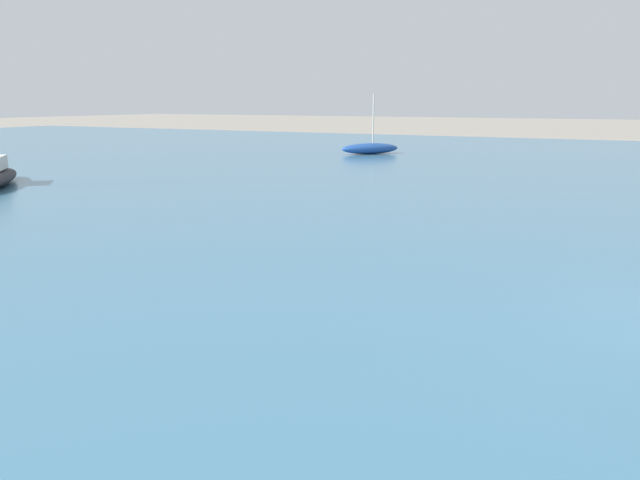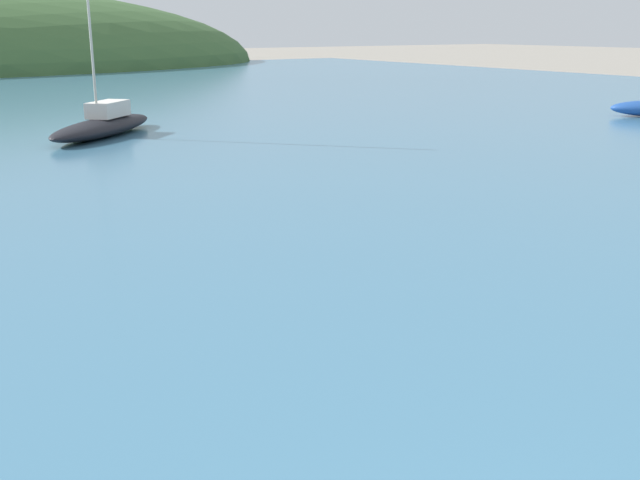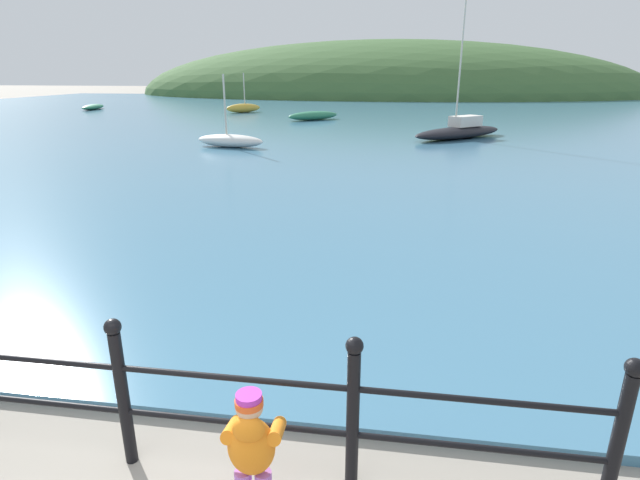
# 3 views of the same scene
# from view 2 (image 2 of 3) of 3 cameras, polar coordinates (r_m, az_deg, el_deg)

# --- Properties ---
(boat_green_fishing) EXTENTS (4.57, 4.46, 6.12)m
(boat_green_fishing) POSITION_cam_2_polar(r_m,az_deg,el_deg) (22.19, -16.19, 8.48)
(boat_green_fishing) COLOR black
(boat_green_fishing) RESTS_ON water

